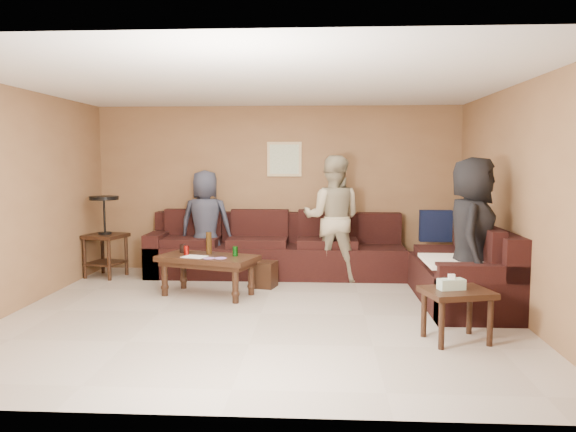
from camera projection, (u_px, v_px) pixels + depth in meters
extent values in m
plane|color=#B8AB9B|center=(261.00, 313.00, 6.20)|extent=(5.50, 5.50, 0.00)
cube|color=silver|center=(260.00, 88.00, 5.95)|extent=(5.50, 5.00, 0.10)
cube|color=olive|center=(278.00, 189.00, 8.56)|extent=(5.50, 0.10, 2.50)
cube|color=olive|center=(219.00, 229.00, 3.59)|extent=(5.50, 0.10, 2.50)
cube|color=olive|center=(15.00, 200.00, 6.23)|extent=(0.10, 5.00, 2.50)
cube|color=olive|center=(520.00, 202.00, 5.92)|extent=(0.10, 5.00, 2.50)
cube|color=black|center=(276.00, 260.00, 8.21)|extent=(3.70, 0.90, 0.45)
cube|color=black|center=(277.00, 227.00, 8.50)|extent=(3.70, 0.24, 0.45)
cube|color=black|center=(159.00, 253.00, 8.30)|extent=(0.24, 0.90, 0.63)
cube|color=black|center=(459.00, 284.00, 6.64)|extent=(0.90, 2.00, 0.45)
cube|color=black|center=(489.00, 247.00, 6.58)|extent=(0.24, 2.00, 0.45)
cube|color=black|center=(481.00, 294.00, 5.76)|extent=(0.90, 0.24, 0.63)
cube|color=#101734|center=(436.00, 226.00, 8.03)|extent=(0.45, 0.14, 0.45)
cube|color=white|center=(470.00, 261.00, 6.16)|extent=(1.00, 0.85, 0.04)
cube|color=black|center=(208.00, 258.00, 6.98)|extent=(1.33, 0.94, 0.07)
cube|color=black|center=(208.00, 263.00, 6.99)|extent=(1.22, 0.83, 0.05)
cylinder|color=black|center=(165.00, 279.00, 6.98)|extent=(0.08, 0.08, 0.44)
cylinder|color=black|center=(235.00, 285.00, 6.63)|extent=(0.08, 0.08, 0.44)
cylinder|color=black|center=(183.00, 272.00, 7.39)|extent=(0.08, 0.08, 0.44)
cylinder|color=black|center=(251.00, 278.00, 7.03)|extent=(0.08, 0.08, 0.44)
cylinder|color=#A51812|center=(186.00, 250.00, 7.02)|extent=(0.07, 0.07, 0.12)
cylinder|color=#126618|center=(235.00, 251.00, 6.96)|extent=(0.07, 0.07, 0.12)
cylinder|color=#37220C|center=(209.00, 243.00, 7.11)|extent=(0.07, 0.07, 0.28)
cylinder|color=black|center=(183.00, 248.00, 7.20)|extent=(0.08, 0.08, 0.11)
cube|color=silver|center=(195.00, 257.00, 6.90)|extent=(0.33, 0.30, 0.00)
cylinder|color=#E751A0|center=(209.00, 258.00, 6.79)|extent=(0.14, 0.14, 0.01)
cylinder|color=#E751A0|center=(221.00, 258.00, 6.79)|extent=(0.14, 0.14, 0.01)
cube|color=black|center=(105.00, 236.00, 8.09)|extent=(0.63, 0.63, 0.05)
cube|color=black|center=(106.00, 263.00, 8.13)|extent=(0.55, 0.55, 0.03)
cylinder|color=black|center=(85.00, 258.00, 7.99)|extent=(0.05, 0.05, 0.60)
cylinder|color=black|center=(109.00, 260.00, 7.86)|extent=(0.05, 0.05, 0.60)
cylinder|color=black|center=(103.00, 253.00, 8.38)|extent=(0.05, 0.05, 0.60)
cylinder|color=black|center=(126.00, 255.00, 8.25)|extent=(0.05, 0.05, 0.60)
cylinder|color=black|center=(105.00, 233.00, 8.09)|extent=(0.19, 0.19, 0.03)
cylinder|color=black|center=(104.00, 215.00, 8.06)|extent=(0.03, 0.03, 0.49)
cylinder|color=black|center=(104.00, 198.00, 8.03)|extent=(0.41, 0.41, 0.05)
cube|color=black|center=(457.00, 292.00, 5.21)|extent=(0.70, 0.62, 0.05)
cylinder|color=black|center=(442.00, 324.00, 5.01)|extent=(0.05, 0.05, 0.47)
cylinder|color=black|center=(490.00, 321.00, 5.10)|extent=(0.05, 0.05, 0.47)
cylinder|color=black|center=(424.00, 313.00, 5.37)|extent=(0.05, 0.05, 0.47)
cylinder|color=black|center=(470.00, 310.00, 5.46)|extent=(0.05, 0.05, 0.47)
cube|color=silver|center=(451.00, 284.00, 5.20)|extent=(0.26, 0.18, 0.10)
cube|color=silver|center=(452.00, 277.00, 5.20)|extent=(0.06, 0.04, 0.05)
cube|color=black|center=(265.00, 274.00, 7.47)|extent=(0.35, 0.35, 0.34)
cube|color=tan|center=(284.00, 159.00, 8.49)|extent=(0.52, 0.03, 0.52)
cube|color=silver|center=(284.00, 159.00, 8.47)|extent=(0.44, 0.01, 0.44)
imported|color=#2A2D3B|center=(206.00, 223.00, 8.18)|extent=(0.76, 0.50, 1.55)
imported|color=tan|center=(333.00, 218.00, 7.89)|extent=(0.93, 0.76, 1.75)
imported|color=black|center=(472.00, 236.00, 6.14)|extent=(0.78, 0.97, 1.72)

